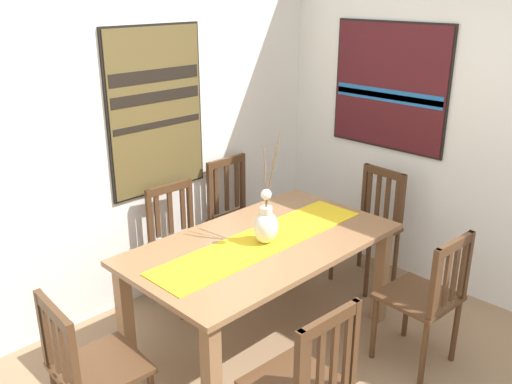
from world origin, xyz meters
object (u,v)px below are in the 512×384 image
object	(u,v)px
chair_5	(89,369)
chair_0	(182,242)
chair_2	(370,224)
painting_on_back_wall	(156,111)
chair_1	(427,297)
chair_4	(238,216)
painting_on_side_wall	(390,87)
dining_table	(262,256)
centerpiece_vase	(266,224)

from	to	relation	value
chair_5	chair_0	bearing A→B (deg)	34.28
chair_2	painting_on_back_wall	distance (m)	1.89
chair_1	painting_on_back_wall	xyz separation A→B (m)	(-0.55, 1.94, 0.94)
chair_1	chair_4	world-z (taller)	chair_4
chair_2	painting_on_side_wall	bearing A→B (deg)	21.96
chair_4	painting_on_side_wall	size ratio (longest dim) A/B	0.95
chair_0	painting_on_back_wall	distance (m)	0.98
dining_table	painting_on_back_wall	bearing A→B (deg)	90.36
chair_4	chair_5	size ratio (longest dim) A/B	1.07
chair_2	chair_5	world-z (taller)	chair_2
centerpiece_vase	chair_2	distance (m)	1.29
centerpiece_vase	chair_1	bearing A→B (deg)	-56.88
painting_on_side_wall	painting_on_back_wall	bearing A→B (deg)	149.01
chair_1	chair_2	size ratio (longest dim) A/B	1.00
chair_1	chair_4	xyz separation A→B (m)	(0.04, 1.73, 0.01)
chair_1	centerpiece_vase	bearing A→B (deg)	123.12
chair_0	chair_1	size ratio (longest dim) A/B	0.98
centerpiece_vase	chair_0	xyz separation A→B (m)	(-0.02, 0.85, -0.40)
chair_0	chair_4	world-z (taller)	chair_4
painting_on_back_wall	painting_on_side_wall	bearing A→B (deg)	-30.99
chair_0	painting_on_back_wall	world-z (taller)	painting_on_back_wall
dining_table	painting_on_side_wall	xyz separation A→B (m)	(1.56, 0.13, 0.88)
chair_4	painting_on_side_wall	distance (m)	1.59
chair_2	chair_5	bearing A→B (deg)	-179.52
dining_table	chair_0	world-z (taller)	chair_0
chair_5	painting_on_side_wall	xyz separation A→B (m)	(2.81, 0.15, 1.04)
dining_table	painting_on_side_wall	size ratio (longest dim) A/B	1.71
chair_4	painting_on_back_wall	bearing A→B (deg)	160.36
chair_0	chair_2	size ratio (longest dim) A/B	0.97
chair_1	chair_5	bearing A→B (deg)	154.71
chair_1	chair_4	distance (m)	1.73
chair_1	chair_2	bearing A→B (deg)	51.89
chair_0	painting_on_back_wall	bearing A→B (deg)	86.49
dining_table	painting_on_back_wall	distance (m)	1.32
dining_table	painting_on_side_wall	world-z (taller)	painting_on_side_wall
centerpiece_vase	chair_1	world-z (taller)	centerpiece_vase
chair_1	painting_on_side_wall	distance (m)	1.76
chair_5	chair_4	bearing A→B (deg)	25.53
dining_table	chair_4	distance (m)	1.05
dining_table	painting_on_back_wall	xyz separation A→B (m)	(-0.01, 1.07, 0.78)
dining_table	chair_5	world-z (taller)	chair_5
centerpiece_vase	chair_4	bearing A→B (deg)	56.44
chair_4	chair_5	distance (m)	2.04
centerpiece_vase	chair_1	size ratio (longest dim) A/B	0.75
centerpiece_vase	chair_2	world-z (taller)	centerpiece_vase
centerpiece_vase	painting_on_side_wall	world-z (taller)	painting_on_side_wall
painting_on_back_wall	chair_5	bearing A→B (deg)	-138.79
chair_4	chair_2	bearing A→B (deg)	-53.22
dining_table	chair_4	size ratio (longest dim) A/B	1.81
chair_0	painting_on_side_wall	distance (m)	2.02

